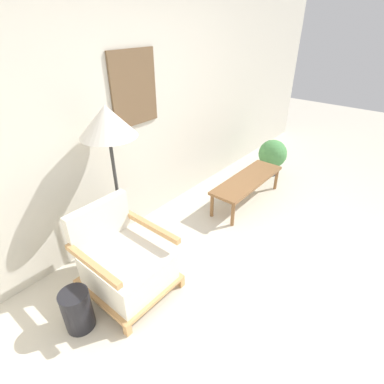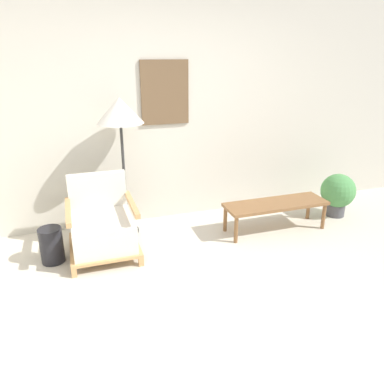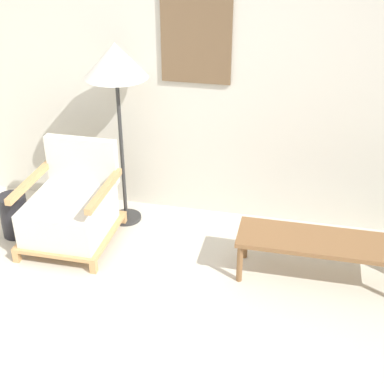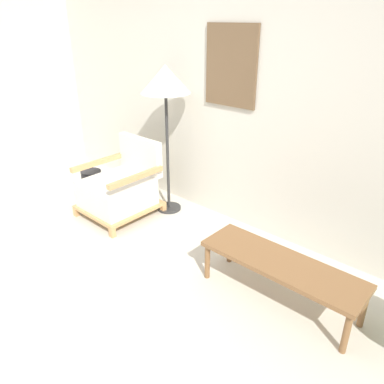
{
  "view_description": "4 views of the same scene",
  "coord_description": "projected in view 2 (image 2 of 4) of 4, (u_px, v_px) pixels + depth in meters",
  "views": [
    {
      "loc": [
        -2.09,
        -0.38,
        2.18
      ],
      "look_at": [
        0.03,
        1.36,
        0.55
      ],
      "focal_mm": 28.0,
      "sensor_mm": 36.0,
      "label": 1
    },
    {
      "loc": [
        -1.17,
        -2.28,
        1.99
      ],
      "look_at": [
        0.03,
        1.36,
        0.55
      ],
      "focal_mm": 35.0,
      "sensor_mm": 36.0,
      "label": 2
    },
    {
      "loc": [
        0.79,
        -2.07,
        2.5
      ],
      "look_at": [
        0.03,
        1.36,
        0.55
      ],
      "focal_mm": 50.0,
      "sensor_mm": 36.0,
      "label": 3
    },
    {
      "loc": [
        2.03,
        -0.86,
        1.96
      ],
      "look_at": [
        0.03,
        1.36,
        0.55
      ],
      "focal_mm": 35.0,
      "sensor_mm": 36.0,
      "label": 4
    }
  ],
  "objects": [
    {
      "name": "coffee_table",
      "position": [
        276.0,
        206.0,
        4.36
      ],
      "size": [
        1.22,
        0.38,
        0.35
      ],
      "color": "brown",
      "rests_on": "ground_plane"
    },
    {
      "name": "potted_plant",
      "position": [
        338.0,
        192.0,
        4.75
      ],
      "size": [
        0.43,
        0.43,
        0.55
      ],
      "color": "#4C4C51",
      "rests_on": "ground_plane"
    },
    {
      "name": "armchair",
      "position": [
        102.0,
        227.0,
        3.85
      ],
      "size": [
        0.69,
        0.74,
        0.79
      ],
      "color": "tan",
      "rests_on": "ground_plane"
    },
    {
      "name": "floor_lamp",
      "position": [
        120.0,
        115.0,
        3.93
      ],
      "size": [
        0.5,
        0.5,
        1.55
      ],
      "color": "#2D2D2D",
      "rests_on": "ground_plane"
    },
    {
      "name": "ground_plane",
      "position": [
        241.0,
        310.0,
        3.07
      ],
      "size": [
        14.0,
        14.0,
        0.0
      ],
      "primitive_type": "plane",
      "color": "beige"
    },
    {
      "name": "vase",
      "position": [
        52.0,
        245.0,
        3.72
      ],
      "size": [
        0.23,
        0.23,
        0.37
      ],
      "primitive_type": "cylinder",
      "color": "black",
      "rests_on": "ground_plane"
    },
    {
      "name": "wall_back",
      "position": [
        172.0,
        109.0,
        4.42
      ],
      "size": [
        8.0,
        0.09,
        2.7
      ],
      "color": "beige",
      "rests_on": "ground_plane"
    }
  ]
}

